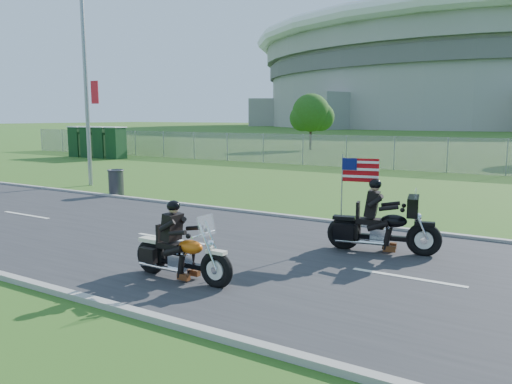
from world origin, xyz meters
The scene contains 15 objects.
ground centered at (0.00, 0.00, 0.00)m, with size 420.00×420.00×0.00m, color #3A591C.
road centered at (0.00, 0.00, 0.02)m, with size 120.00×8.00×0.04m, color #28282B.
curb_north centered at (0.00, 4.05, 0.05)m, with size 120.00×0.18×0.12m, color #9E9B93.
curb_south centered at (0.00, -4.05, 0.05)m, with size 120.00×0.18×0.12m, color #9E9B93.
fence centered at (-5.00, 20.00, 1.00)m, with size 60.00×0.03×2.00m, color gray.
stadium centered at (-20.00, 170.00, 15.58)m, with size 140.40×140.40×29.20m.
streetlight centered at (-11.98, 6.22, 5.64)m, with size 0.90×2.46×10.00m.
porta_toilet_a centered at (-22.00, 17.00, 1.15)m, with size 1.10×1.10×2.30m, color #103316.
porta_toilet_b centered at (-23.40, 17.00, 1.15)m, with size 1.10×1.10×2.30m, color #103316.
porta_toilet_c centered at (-24.80, 17.00, 1.15)m, with size 1.10×1.10×2.30m, color #103316.
porta_toilet_d centered at (-26.20, 17.00, 1.15)m, with size 1.10×1.10×2.30m, color #103316.
tree_fence_mid centered at (-13.95, 34.04, 3.30)m, with size 3.96×3.69×5.30m.
motorcycle_lead centered at (0.27, -2.33, 0.50)m, with size 2.33×0.56×1.57m.
motorcycle_follow centered at (2.99, 1.60, 0.59)m, with size 2.57×1.07×2.16m.
trash_can centered at (-8.66, 4.42, 0.51)m, with size 0.59×0.59×1.02m, color #343338.
Camera 1 is at (6.31, -9.50, 3.14)m, focal length 35.00 mm.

